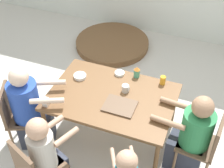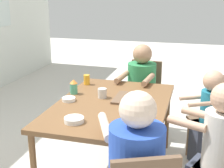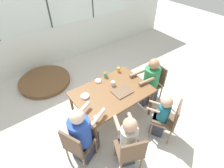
% 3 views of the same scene
% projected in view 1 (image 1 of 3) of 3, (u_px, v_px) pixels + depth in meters
% --- Properties ---
extents(ground_plane, '(16.00, 16.00, 0.00)m').
position_uv_depth(ground_plane, '(112.00, 137.00, 4.05)').
color(ground_plane, beige).
extents(dining_table, '(1.43, 0.98, 0.73)m').
position_uv_depth(dining_table, '(112.00, 100.00, 3.61)').
color(dining_table, brown).
rests_on(dining_table, ground_plane).
extents(chair_for_woman_green_shirt, '(0.43, 0.43, 0.87)m').
position_uv_depth(chair_for_woman_green_shirt, '(207.00, 142.00, 3.33)').
color(chair_for_woman_green_shirt, brown).
rests_on(chair_for_woman_green_shirt, ground_plane).
extents(chair_for_man_blue_shirt, '(0.52, 0.52, 0.87)m').
position_uv_depth(chair_for_man_blue_shirt, '(34.00, 168.00, 3.09)').
color(chair_for_man_blue_shirt, brown).
rests_on(chair_for_man_blue_shirt, ground_plane).
extents(chair_for_man_teal_shirt, '(0.53, 0.53, 0.87)m').
position_uv_depth(chair_for_man_teal_shirt, '(16.00, 112.00, 3.66)').
color(chair_for_man_teal_shirt, brown).
rests_on(chair_for_man_teal_shirt, ground_plane).
extents(person_woman_green_shirt, '(0.65, 0.39, 1.10)m').
position_uv_depth(person_woman_green_shirt, '(191.00, 138.00, 3.40)').
color(person_woman_green_shirt, '#333847').
rests_on(person_woman_green_shirt, ground_plane).
extents(person_man_blue_shirt, '(0.43, 0.54, 1.10)m').
position_uv_depth(person_man_blue_shirt, '(47.00, 158.00, 3.18)').
color(person_man_blue_shirt, '#333847').
rests_on(person_man_blue_shirt, ground_plane).
extents(person_man_teal_shirt, '(0.69, 0.55, 1.16)m').
position_uv_depth(person_man_teal_shirt, '(30.00, 112.00, 3.66)').
color(person_man_teal_shirt, '#333847').
rests_on(person_man_teal_shirt, ground_plane).
extents(food_tray_dark, '(0.35, 0.28, 0.02)m').
position_uv_depth(food_tray_dark, '(120.00, 106.00, 3.43)').
color(food_tray_dark, brown).
rests_on(food_tray_dark, dining_table).
extents(coffee_mug, '(0.09, 0.08, 0.09)m').
position_uv_depth(coffee_mug, '(126.00, 88.00, 3.60)').
color(coffee_mug, beige).
rests_on(coffee_mug, dining_table).
extents(sippy_cup, '(0.08, 0.08, 0.15)m').
position_uv_depth(sippy_cup, '(137.00, 72.00, 3.78)').
color(sippy_cup, '#4CA57F').
rests_on(sippy_cup, dining_table).
extents(juice_glass, '(0.07, 0.07, 0.11)m').
position_uv_depth(juice_glass, '(163.00, 80.00, 3.70)').
color(juice_glass, gold).
rests_on(juice_glass, dining_table).
extents(milk_carton_small, '(0.06, 0.06, 0.11)m').
position_uv_depth(milk_carton_small, '(46.00, 102.00, 3.42)').
color(milk_carton_small, silver).
rests_on(milk_carton_small, dining_table).
extents(bowl_white_shallow, '(0.15, 0.15, 0.04)m').
position_uv_depth(bowl_white_shallow, '(80.00, 76.00, 3.80)').
color(bowl_white_shallow, white).
rests_on(bowl_white_shallow, dining_table).
extents(bowl_cereal, '(0.12, 0.12, 0.03)m').
position_uv_depth(bowl_cereal, '(120.00, 73.00, 3.85)').
color(bowl_cereal, white).
rests_on(bowl_cereal, dining_table).
extents(folded_table_stack, '(1.30, 1.30, 0.12)m').
position_uv_depth(folded_table_stack, '(112.00, 43.00, 5.58)').
color(folded_table_stack, brown).
rests_on(folded_table_stack, ground_plane).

